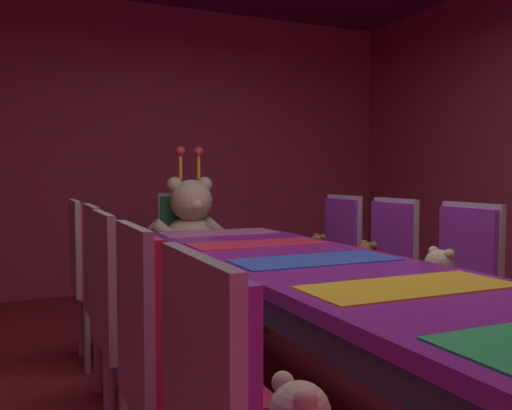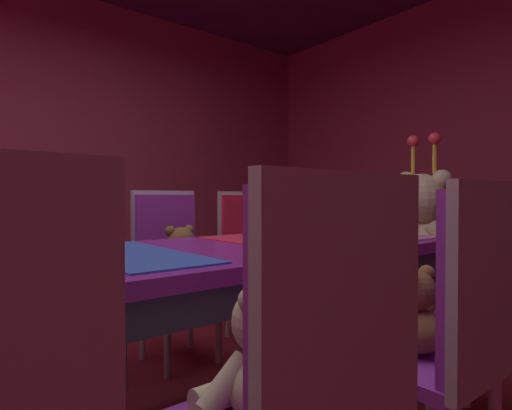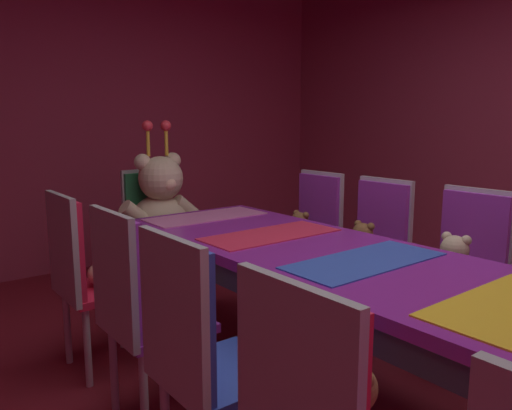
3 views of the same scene
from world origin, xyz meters
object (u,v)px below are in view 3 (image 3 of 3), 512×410
Objects in this scene: chair_left_4 at (80,266)px; chair_right_2 at (467,259)px; chair_left_3 at (132,298)px; king_teddy_bear at (162,204)px; teddy_right_3 at (362,246)px; teddy_right_4 at (299,232)px; teddy_left_3 at (163,291)px; teddy_left_4 at (106,266)px; chair_right_3 at (376,239)px; throne_chair at (152,220)px; chair_right_4 at (313,225)px; chair_left_2 at (194,343)px; teddy_right_2 at (452,265)px; banquet_table at (365,279)px.

chair_left_4 and chair_right_2 have the same top height.
chair_left_3 is 1.10× the size of king_teddy_bear.
chair_right_2 is 0.63m from teddy_right_3.
king_teddy_bear is (-0.70, 0.73, 0.18)m from teddy_right_4.
chair_right_2 is (1.56, -0.57, -0.00)m from teddy_left_3.
teddy_right_4 is (-0.17, 1.17, -0.03)m from chair_right_2.
teddy_left_4 is 1.98m from chair_right_2.
throne_chair is (-0.85, 1.46, 0.00)m from chair_right_3.
teddy_left_3 is 1.26× the size of teddy_right_4.
chair_right_2 is 2.24m from throne_chair.
teddy_right_4 is at bearing -0.00° from chair_right_4.
chair_right_4 reaches higher than teddy_right_4.
king_teddy_bear is (0.84, 1.33, 0.15)m from chair_left_3.
chair_right_4 is at bearing -0.71° from teddy_left_4.
chair_left_3 is at bearing -180.00° from teddy_left_3.
chair_left_2 is 1.00× the size of chair_left_3.
chair_right_2 is 1.17m from chair_right_4.
chair_right_4 is 1.10× the size of king_teddy_bear.
chair_right_2 is at bearing 91.51° from chair_right_3.
teddy_right_2 is 0.35× the size of king_teddy_bear.
chair_right_4 is 1.00× the size of throne_chair.
chair_right_2 is at bearing 104.64° from teddy_right_3.
chair_right_4 is 3.62× the size of teddy_right_4.
chair_right_2 and chair_right_3 have the same top height.
banquet_table is at bearing -1.93° from chair_left_2.
chair_left_3 is 1.65m from teddy_right_4.
teddy_right_2 is at bearing -0.91° from chair_left_2.
chair_left_3 is 3.62× the size of teddy_right_4.
banquet_table is 3.10× the size of chair_left_2.
throne_chair is at bearing 60.70° from chair_left_3.
chair_left_3 is 1.55m from teddy_right_3.
king_teddy_bear reaches higher than throne_chair.
teddy_left_3 is at bearing 23.24° from teddy_right_4.
chair_left_2 is 1.00× the size of chair_left_4.
teddy_left_3 is (-0.69, 0.57, -0.06)m from banquet_table.
banquet_table is 3.42× the size of king_teddy_bear.
teddy_right_4 is at bearing -88.59° from teddy_right_3.
teddy_left_4 is (-0.02, 0.62, -0.03)m from teddy_left_3.
teddy_right_4 is 1.02m from king_teddy_bear.
chair_left_2 reaches higher than teddy_right_4.
banquet_table is 1.05m from chair_right_3.
teddy_left_4 is 1.67m from chair_right_3.
throne_chair is (-0.84, 0.90, 0.00)m from chair_right_4.
chair_left_4 is at bearing -180.00° from teddy_left_4.
teddy_left_3 is 0.35× the size of chair_left_4.
chair_left_4 is at bearing -36.87° from teddy_right_2.
throne_chair is at bearing 180.00° from king_teddy_bear.
chair_left_2 is 1.68m from teddy_right_3.
chair_left_2 is at bearing -97.15° from teddy_left_4.
teddy_right_4 is (1.56, 1.14, -0.03)m from chair_left_2.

